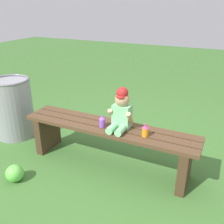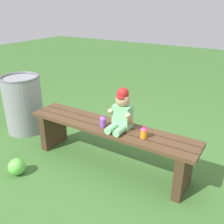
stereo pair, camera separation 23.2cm
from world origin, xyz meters
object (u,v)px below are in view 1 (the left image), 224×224
at_px(child_figure, 121,111).
at_px(toy_ball, 15,173).
at_px(park_bench, 108,138).
at_px(trash_bin, 13,108).
at_px(sippy_cup_right, 145,130).
at_px(sippy_cup_left, 102,121).

relative_size(child_figure, toy_ball, 2.43).
distance_m(park_bench, trash_bin, 1.36).
relative_size(toy_ball, trash_bin, 0.23).
relative_size(park_bench, sippy_cup_right, 14.37).
distance_m(park_bench, sippy_cup_right, 0.44).
bearing_deg(child_figure, sippy_cup_left, -161.74).
relative_size(park_bench, trash_bin, 2.42).
xyz_separation_m(park_bench, child_figure, (0.13, 0.02, 0.31)).
height_order(sippy_cup_left, sippy_cup_right, same).
distance_m(child_figure, sippy_cup_left, 0.22).
xyz_separation_m(child_figure, trash_bin, (-1.48, 0.07, -0.26)).
height_order(sippy_cup_left, toy_ball, sippy_cup_left).
xyz_separation_m(sippy_cup_left, toy_ball, (-0.64, -0.58, -0.43)).
xyz_separation_m(sippy_cup_left, trash_bin, (-1.31, 0.12, -0.14)).
xyz_separation_m(sippy_cup_right, trash_bin, (-1.75, 0.12, -0.14)).
distance_m(sippy_cup_left, toy_ball, 0.96).
height_order(sippy_cup_right, toy_ball, sippy_cup_right).
distance_m(child_figure, sippy_cup_right, 0.29).
distance_m(child_figure, toy_ball, 1.17).
relative_size(child_figure, sippy_cup_left, 3.26).
distance_m(park_bench, sippy_cup_left, 0.21).
xyz_separation_m(sippy_cup_right, toy_ball, (-1.08, -0.58, -0.43)).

